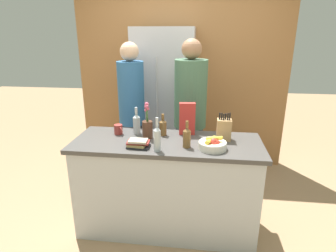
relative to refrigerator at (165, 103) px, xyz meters
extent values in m
plane|color=#A37F5B|center=(0.19, -1.26, -0.97)|extent=(14.00, 14.00, 0.00)
cube|color=silver|center=(0.19, -1.26, -0.53)|extent=(1.68, 0.63, 0.88)
cube|color=#474442|center=(0.19, -1.26, -0.07)|extent=(1.75, 0.66, 0.04)
cube|color=#9E6B3D|center=(0.19, 0.36, 0.33)|extent=(2.95, 0.12, 2.60)
cube|color=#B7B7BC|center=(0.00, 0.00, 0.00)|extent=(0.77, 0.60, 1.95)
cylinder|color=#B7B7BC|center=(-0.06, -0.31, 0.10)|extent=(0.02, 0.02, 1.07)
cylinder|color=silver|center=(0.61, -1.40, -0.02)|extent=(0.24, 0.24, 0.06)
torus|color=silver|center=(0.61, -1.40, 0.01)|extent=(0.24, 0.24, 0.02)
sphere|color=#C64C23|center=(0.59, -1.37, 0.01)|extent=(0.07, 0.07, 0.07)
sphere|color=red|center=(0.63, -1.40, 0.01)|extent=(0.07, 0.07, 0.07)
sphere|color=red|center=(0.61, -1.40, 0.02)|extent=(0.07, 0.07, 0.07)
cylinder|color=yellow|center=(0.59, -1.39, 0.03)|extent=(0.10, 0.16, 0.03)
cylinder|color=yellow|center=(0.62, -1.38, 0.04)|extent=(0.14, 0.08, 0.03)
cube|color=tan|center=(0.71, -1.16, 0.05)|extent=(0.13, 0.11, 0.20)
cylinder|color=black|center=(0.67, -1.16, 0.18)|extent=(0.01, 0.01, 0.07)
cylinder|color=black|center=(0.69, -1.17, 0.18)|extent=(0.01, 0.01, 0.08)
cylinder|color=black|center=(0.70, -1.17, 0.17)|extent=(0.01, 0.01, 0.06)
cylinder|color=black|center=(0.72, -1.16, 0.17)|extent=(0.01, 0.01, 0.07)
cylinder|color=black|center=(0.74, -1.17, 0.18)|extent=(0.01, 0.01, 0.07)
cylinder|color=black|center=(0.76, -1.17, 0.18)|extent=(0.01, 0.01, 0.08)
cylinder|color=#4C2D1E|center=(0.00, -1.20, 0.03)|extent=(0.10, 0.10, 0.17)
cylinder|color=#477538|center=(0.01, -1.20, 0.18)|extent=(0.01, 0.01, 0.12)
sphere|color=#C64C66|center=(0.01, -1.20, 0.24)|extent=(0.03, 0.03, 0.03)
cylinder|color=#477538|center=(0.00, -1.20, 0.18)|extent=(0.01, 0.01, 0.12)
sphere|color=#C64C66|center=(0.00, -1.20, 0.24)|extent=(0.03, 0.03, 0.03)
cylinder|color=#477538|center=(0.00, -1.20, 0.20)|extent=(0.01, 0.01, 0.16)
sphere|color=#C64C66|center=(0.00, -1.20, 0.28)|extent=(0.04, 0.04, 0.04)
cylinder|color=#477538|center=(-0.01, -1.20, 0.17)|extent=(0.01, 0.01, 0.11)
sphere|color=#C64C66|center=(-0.01, -1.20, 0.23)|extent=(0.03, 0.03, 0.03)
cylinder|color=#477538|center=(0.00, -1.21, 0.19)|extent=(0.01, 0.01, 0.14)
sphere|color=#C64C66|center=(0.00, -1.21, 0.26)|extent=(0.04, 0.04, 0.04)
cylinder|color=#477538|center=(0.00, -1.21, 0.19)|extent=(0.02, 0.01, 0.15)
sphere|color=#C64C66|center=(0.01, -1.22, 0.26)|extent=(0.03, 0.03, 0.03)
cube|color=red|center=(0.36, -1.05, 0.11)|extent=(0.16, 0.08, 0.32)
cylinder|color=#99332D|center=(-0.31, -1.13, 0.00)|extent=(0.08, 0.08, 0.10)
torus|color=#99332D|center=(-0.28, -1.16, 0.00)|extent=(0.05, 0.06, 0.07)
cube|color=#232328|center=(-0.03, -1.44, -0.04)|extent=(0.20, 0.14, 0.02)
cube|color=#99844C|center=(-0.04, -1.43, -0.02)|extent=(0.17, 0.16, 0.02)
cube|color=maroon|center=(-0.04, -1.43, -0.01)|extent=(0.20, 0.12, 0.02)
cube|color=#B7A88E|center=(-0.04, -1.44, 0.01)|extent=(0.16, 0.11, 0.02)
cylinder|color=#B2BCC1|center=(-0.13, -1.09, 0.03)|extent=(0.07, 0.07, 0.17)
cone|color=#B2BCC1|center=(-0.13, -1.09, 0.13)|extent=(0.07, 0.07, 0.03)
cylinder|color=#B2BCC1|center=(-0.13, -1.09, 0.18)|extent=(0.03, 0.03, 0.07)
cylinder|color=#B2BCC1|center=(0.14, -1.49, 0.04)|extent=(0.06, 0.06, 0.18)
cone|color=#B2BCC1|center=(0.14, -1.49, 0.15)|extent=(0.06, 0.06, 0.04)
cylinder|color=#B2BCC1|center=(0.14, -1.49, 0.21)|extent=(0.02, 0.02, 0.08)
cylinder|color=brown|center=(0.38, -1.38, 0.03)|extent=(0.07, 0.07, 0.15)
cone|color=brown|center=(0.38, -1.38, 0.11)|extent=(0.07, 0.07, 0.03)
cylinder|color=brown|center=(0.38, -1.38, 0.16)|extent=(0.03, 0.03, 0.06)
cylinder|color=brown|center=(0.13, -1.10, 0.02)|extent=(0.07, 0.07, 0.13)
cone|color=brown|center=(0.13, -1.10, 0.10)|extent=(0.07, 0.07, 0.03)
cylinder|color=brown|center=(0.13, -1.10, 0.14)|extent=(0.03, 0.03, 0.06)
cube|color=#383842|center=(-0.31, -0.58, -0.54)|extent=(0.26, 0.20, 0.86)
cylinder|color=#2D6093|center=(-0.31, -0.58, 0.25)|extent=(0.30, 0.30, 0.72)
sphere|color=#DBAD89|center=(-0.31, -0.58, 0.71)|extent=(0.21, 0.21, 0.21)
cube|color=#383842|center=(0.37, -0.65, -0.53)|extent=(0.30, 0.22, 0.88)
cylinder|color=#42664C|center=(0.37, -0.65, 0.27)|extent=(0.35, 0.35, 0.73)
sphere|color=#996B4C|center=(0.37, -0.65, 0.74)|extent=(0.21, 0.21, 0.21)
camera|label=1|loc=(0.50, -3.66, 0.91)|focal=30.00mm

